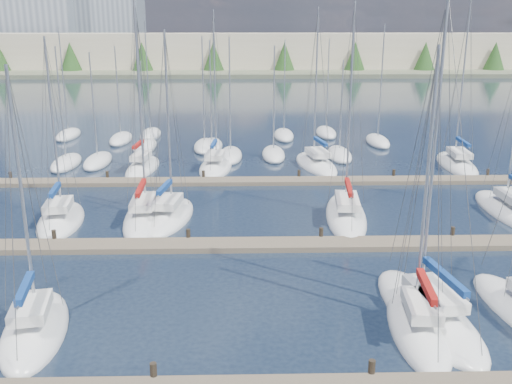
{
  "coord_description": "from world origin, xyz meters",
  "views": [
    {
      "loc": [
        -0.68,
        -15.2,
        12.71
      ],
      "look_at": [
        0.0,
        14.0,
        4.0
      ],
      "focal_mm": 40.0,
      "sensor_mm": 36.0,
      "label": 1
    }
  ],
  "objects_px": {
    "sailboat_c": "(35,329)",
    "sailboat_k": "(346,215)",
    "sailboat_h": "(61,220)",
    "sailboat_o": "(216,167)",
    "sailboat_d": "(418,326)",
    "sailboat_i": "(145,216)",
    "sailboat_p": "(316,164)",
    "sailboat_e": "(428,313)",
    "sailboat_n": "(143,167)",
    "sailboat_j": "(170,216)",
    "sailboat_m": "(510,211)",
    "sailboat_r": "(457,164)"
  },
  "relations": [
    {
      "from": "sailboat_c",
      "to": "sailboat_k",
      "type": "distance_m",
      "value": 21.53
    },
    {
      "from": "sailboat_h",
      "to": "sailboat_o",
      "type": "xyz_separation_m",
      "value": [
        9.59,
        14.19,
        0.01
      ]
    },
    {
      "from": "sailboat_k",
      "to": "sailboat_d",
      "type": "bearing_deg",
      "value": -81.91
    },
    {
      "from": "sailboat_i",
      "to": "sailboat_p",
      "type": "bearing_deg",
      "value": 44.81
    },
    {
      "from": "sailboat_e",
      "to": "sailboat_n",
      "type": "distance_m",
      "value": 32.15
    },
    {
      "from": "sailboat_n",
      "to": "sailboat_j",
      "type": "bearing_deg",
      "value": -68.35
    },
    {
      "from": "sailboat_p",
      "to": "sailboat_o",
      "type": "bearing_deg",
      "value": 175.72
    },
    {
      "from": "sailboat_j",
      "to": "sailboat_i",
      "type": "height_order",
      "value": "sailboat_i"
    },
    {
      "from": "sailboat_h",
      "to": "sailboat_i",
      "type": "distance_m",
      "value": 5.48
    },
    {
      "from": "sailboat_c",
      "to": "sailboat_o",
      "type": "distance_m",
      "value": 28.97
    },
    {
      "from": "sailboat_c",
      "to": "sailboat_d",
      "type": "distance_m",
      "value": 16.38
    },
    {
      "from": "sailboat_i",
      "to": "sailboat_n",
      "type": "relative_size",
      "value": 1.05
    },
    {
      "from": "sailboat_o",
      "to": "sailboat_i",
      "type": "height_order",
      "value": "sailboat_i"
    },
    {
      "from": "sailboat_m",
      "to": "sailboat_i",
      "type": "height_order",
      "value": "sailboat_i"
    },
    {
      "from": "sailboat_c",
      "to": "sailboat_d",
      "type": "relative_size",
      "value": 0.94
    },
    {
      "from": "sailboat_c",
      "to": "sailboat_m",
      "type": "relative_size",
      "value": 0.9
    },
    {
      "from": "sailboat_k",
      "to": "sailboat_p",
      "type": "height_order",
      "value": "sailboat_p"
    },
    {
      "from": "sailboat_d",
      "to": "sailboat_e",
      "type": "distance_m",
      "value": 1.39
    },
    {
      "from": "sailboat_j",
      "to": "sailboat_m",
      "type": "height_order",
      "value": "sailboat_m"
    },
    {
      "from": "sailboat_r",
      "to": "sailboat_n",
      "type": "relative_size",
      "value": 1.07
    },
    {
      "from": "sailboat_i",
      "to": "sailboat_d",
      "type": "bearing_deg",
      "value": -48.82
    },
    {
      "from": "sailboat_p",
      "to": "sailboat_r",
      "type": "relative_size",
      "value": 0.96
    },
    {
      "from": "sailboat_d",
      "to": "sailboat_i",
      "type": "xyz_separation_m",
      "value": [
        -14.1,
        14.77,
        0.0
      ]
    },
    {
      "from": "sailboat_j",
      "to": "sailboat_i",
      "type": "distance_m",
      "value": 1.69
    },
    {
      "from": "sailboat_d",
      "to": "sailboat_r",
      "type": "relative_size",
      "value": 0.82
    },
    {
      "from": "sailboat_c",
      "to": "sailboat_n",
      "type": "xyz_separation_m",
      "value": [
        -0.12,
        28.11,
        0.02
      ]
    },
    {
      "from": "sailboat_p",
      "to": "sailboat_r",
      "type": "xyz_separation_m",
      "value": [
        12.94,
        -0.4,
        0.0
      ]
    },
    {
      "from": "sailboat_j",
      "to": "sailboat_i",
      "type": "bearing_deg",
      "value": -174.53
    },
    {
      "from": "sailboat_c",
      "to": "sailboat_k",
      "type": "height_order",
      "value": "sailboat_k"
    },
    {
      "from": "sailboat_k",
      "to": "sailboat_i",
      "type": "bearing_deg",
      "value": -174.26
    },
    {
      "from": "sailboat_o",
      "to": "sailboat_n",
      "type": "relative_size",
      "value": 1.01
    },
    {
      "from": "sailboat_j",
      "to": "sailboat_i",
      "type": "relative_size",
      "value": 0.86
    },
    {
      "from": "sailboat_h",
      "to": "sailboat_m",
      "type": "bearing_deg",
      "value": -5.06
    },
    {
      "from": "sailboat_p",
      "to": "sailboat_h",
      "type": "bearing_deg",
      "value": -151.02
    },
    {
      "from": "sailboat_m",
      "to": "sailboat_n",
      "type": "xyz_separation_m",
      "value": [
        -27.53,
        12.93,
        0.03
      ]
    },
    {
      "from": "sailboat_j",
      "to": "sailboat_o",
      "type": "height_order",
      "value": "sailboat_o"
    },
    {
      "from": "sailboat_h",
      "to": "sailboat_d",
      "type": "distance_m",
      "value": 24.16
    },
    {
      "from": "sailboat_e",
      "to": "sailboat_d",
      "type": "bearing_deg",
      "value": -133.09
    },
    {
      "from": "sailboat_r",
      "to": "sailboat_c",
      "type": "bearing_deg",
      "value": -130.27
    },
    {
      "from": "sailboat_p",
      "to": "sailboat_c",
      "type": "bearing_deg",
      "value": -127.94
    },
    {
      "from": "sailboat_m",
      "to": "sailboat_i",
      "type": "relative_size",
      "value": 0.88
    },
    {
      "from": "sailboat_h",
      "to": "sailboat_m",
      "type": "xyz_separation_m",
      "value": [
        30.58,
        1.12,
        -0.01
      ]
    },
    {
      "from": "sailboat_k",
      "to": "sailboat_r",
      "type": "xyz_separation_m",
      "value": [
        12.73,
        14.17,
        0.0
      ]
    },
    {
      "from": "sailboat_k",
      "to": "sailboat_h",
      "type": "distance_m",
      "value": 19.03
    },
    {
      "from": "sailboat_r",
      "to": "sailboat_n",
      "type": "bearing_deg",
      "value": -174.18
    },
    {
      "from": "sailboat_d",
      "to": "sailboat_r",
      "type": "bearing_deg",
      "value": 72.87
    },
    {
      "from": "sailboat_h",
      "to": "sailboat_n",
      "type": "distance_m",
      "value": 14.38
    },
    {
      "from": "sailboat_h",
      "to": "sailboat_e",
      "type": "height_order",
      "value": "sailboat_e"
    },
    {
      "from": "sailboat_m",
      "to": "sailboat_e",
      "type": "bearing_deg",
      "value": -126.21
    },
    {
      "from": "sailboat_i",
      "to": "sailboat_r",
      "type": "bearing_deg",
      "value": 25.67
    }
  ]
}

